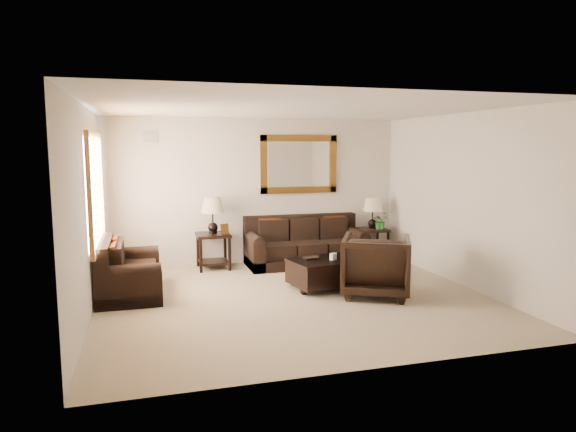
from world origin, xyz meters
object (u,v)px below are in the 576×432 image
object	(u,v)px
armchair	(376,262)
coffee_table	(334,269)
loveseat	(126,275)
end_table_left	(213,222)
end_table_right	(372,219)
sofa	(305,247)

from	to	relation	value
armchair	coffee_table	bearing A→B (deg)	-24.62
loveseat	end_table_left	distance (m)	2.05
end_table_left	end_table_right	xyz separation A→B (m)	(3.11, 0.02, -0.06)
loveseat	end_table_left	size ratio (longest dim) A/B	1.16
sofa	loveseat	world-z (taller)	sofa
sofa	end_table_left	world-z (taller)	end_table_left
end_table_right	coffee_table	bearing A→B (deg)	-129.59
end_table_left	armchair	bearing A→B (deg)	-48.32
end_table_right	coffee_table	xyz separation A→B (m)	(-1.48, -1.79, -0.50)
coffee_table	end_table_left	bearing A→B (deg)	121.53
sofa	end_table_left	bearing A→B (deg)	176.75
end_table_left	end_table_right	world-z (taller)	end_table_left
end_table_left	coffee_table	distance (m)	2.47
loveseat	armchair	bearing A→B (deg)	-105.79
end_table_right	armchair	size ratio (longest dim) A/B	1.22
end_table_right	coffee_table	world-z (taller)	end_table_right
end_table_left	armchair	distance (m)	3.14
end_table_left	sofa	bearing A→B (deg)	-3.25
coffee_table	sofa	bearing A→B (deg)	76.62
loveseat	armchair	size ratio (longest dim) A/B	1.52
sofa	end_table_left	distance (m)	1.78
loveseat	armchair	world-z (taller)	armchair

